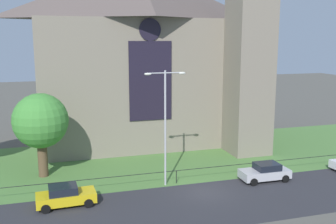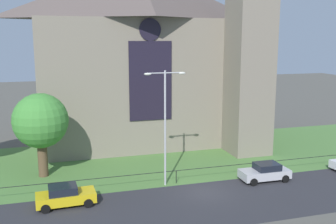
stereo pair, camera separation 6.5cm
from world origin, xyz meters
TOP-DOWN VIEW (x-y plane):
  - ground at (0.00, 10.00)m, footprint 160.00×160.00m
  - road_asphalt at (0.00, -2.00)m, footprint 120.00×8.00m
  - grass_verge at (0.00, 8.00)m, footprint 120.00×20.00m
  - church_building at (-0.75, 16.59)m, footprint 23.20×16.20m
  - iron_railing at (-1.52, 2.50)m, footprint 34.71×0.07m
  - tree_left_near at (-12.19, 7.51)m, footprint 4.74×4.74m
  - streetlamp_near at (-2.50, 2.40)m, footprint 3.37×0.26m
  - parked_car_yellow at (-10.57, 0.54)m, footprint 4.27×2.17m
  - parked_car_silver at (5.95, 1.00)m, footprint 4.23×2.08m

SIDE VIEW (x-z plane):
  - ground at x=0.00m, z-range 0.00..0.00m
  - grass_verge at x=0.00m, z-range 0.00..0.01m
  - road_asphalt at x=0.00m, z-range 0.00..0.01m
  - parked_car_yellow at x=-10.57m, z-range -0.01..1.50m
  - parked_car_silver at x=5.95m, z-range -0.01..1.50m
  - iron_railing at x=-1.52m, z-range 0.42..1.55m
  - tree_left_near at x=-12.19m, z-range 1.24..8.60m
  - streetlamp_near at x=-2.50m, z-range 1.17..10.65m
  - church_building at x=-0.75m, z-range -2.73..23.27m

